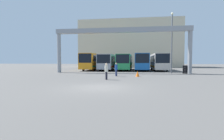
{
  "coord_description": "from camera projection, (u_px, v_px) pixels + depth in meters",
  "views": [
    {
      "loc": [
        2.52,
        -11.7,
        1.81
      ],
      "look_at": [
        -1.79,
        17.57,
        0.3
      ],
      "focal_mm": 28.0,
      "sensor_mm": 36.0,
      "label": 1
    }
  ],
  "objects": [
    {
      "name": "tire_stack",
      "position": [
        186.0,
        69.0,
        25.5
      ],
      "size": [
        1.04,
        1.04,
        1.2
      ],
      "color": "black",
      "rests_on": "ground"
    },
    {
      "name": "ground_plane",
      "position": [
        101.0,
        87.0,
        12.02
      ],
      "size": [
        200.0,
        200.0,
        0.0
      ],
      "primitive_type": "plane",
      "color": "#514F4C"
    },
    {
      "name": "pedestrian_near_center",
      "position": [
        116.0,
        69.0,
        21.01
      ],
      "size": [
        0.33,
        0.33,
        1.59
      ],
      "rotation": [
        0.0,
        0.0,
        1.27
      ],
      "color": "navy",
      "rests_on": "ground"
    },
    {
      "name": "overhead_gantry",
      "position": [
        121.0,
        37.0,
        26.22
      ],
      "size": [
        20.4,
        0.8,
        6.8
      ],
      "color": "gray",
      "rests_on": "ground"
    },
    {
      "name": "bus_slot_3",
      "position": [
        142.0,
        61.0,
        34.27
      ],
      "size": [
        2.5,
        11.06,
        3.17
      ],
      "color": "#1959A5",
      "rests_on": "ground"
    },
    {
      "name": "bus_slot_4",
      "position": [
        159.0,
        61.0,
        33.6
      ],
      "size": [
        2.49,
        10.67,
        3.15
      ],
      "color": "beige",
      "rests_on": "ground"
    },
    {
      "name": "traffic_cone",
      "position": [
        138.0,
        74.0,
        20.36
      ],
      "size": [
        0.44,
        0.44,
        0.66
      ],
      "color": "orange",
      "rests_on": "ground"
    },
    {
      "name": "bus_slot_1",
      "position": [
        108.0,
        61.0,
        34.74
      ],
      "size": [
        2.56,
        10.08,
        3.05
      ],
      "color": "#999EA5",
      "rests_on": "ground"
    },
    {
      "name": "bus_slot_2",
      "position": [
        125.0,
        61.0,
        35.41
      ],
      "size": [
        2.5,
        12.4,
        3.05
      ],
      "color": "#268C4C",
      "rests_on": "ground"
    },
    {
      "name": "bus_slot_0",
      "position": [
        93.0,
        61.0,
        35.85
      ],
      "size": [
        2.55,
        11.39,
        3.23
      ],
      "color": "orange",
      "rests_on": "ground"
    },
    {
      "name": "pedestrian_mid_right",
      "position": [
        106.0,
        71.0,
        17.01
      ],
      "size": [
        0.33,
        0.33,
        1.61
      ],
      "rotation": [
        0.0,
        0.0,
        1.96
      ],
      "color": "black",
      "rests_on": "ground"
    },
    {
      "name": "building_backdrop",
      "position": [
        130.0,
        45.0,
        55.76
      ],
      "size": [
        30.39,
        12.0,
        14.09
      ],
      "color": "beige",
      "rests_on": "ground"
    },
    {
      "name": "lamp_post",
      "position": [
        172.0,
        41.0,
        25.78
      ],
      "size": [
        0.36,
        0.36,
        8.95
      ],
      "color": "#595B60",
      "rests_on": "ground"
    }
  ]
}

